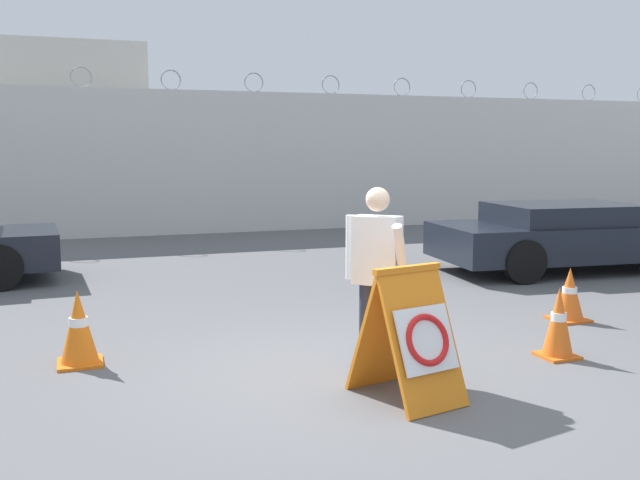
{
  "coord_description": "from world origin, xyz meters",
  "views": [
    {
      "loc": [
        -2.35,
        -5.7,
        2.05
      ],
      "look_at": [
        0.37,
        1.97,
        0.98
      ],
      "focal_mm": 40.0,
      "sensor_mm": 36.0,
      "label": 1
    }
  ],
  "objects_px": {
    "traffic_cone_near": "(558,323)",
    "traffic_cone_mid": "(79,328)",
    "barricade_sign": "(411,334)",
    "parked_car_far_side": "(572,235)",
    "traffic_cone_far": "(569,295)",
    "security_guard": "(377,270)"
  },
  "relations": [
    {
      "from": "barricade_sign",
      "to": "traffic_cone_mid",
      "type": "height_order",
      "value": "barricade_sign"
    },
    {
      "from": "traffic_cone_mid",
      "to": "traffic_cone_far",
      "type": "height_order",
      "value": "traffic_cone_mid"
    },
    {
      "from": "security_guard",
      "to": "traffic_cone_near",
      "type": "xyz_separation_m",
      "value": [
        1.84,
        -0.23,
        -0.59
      ]
    },
    {
      "from": "parked_car_far_side",
      "to": "barricade_sign",
      "type": "bearing_deg",
      "value": -134.02
    },
    {
      "from": "barricade_sign",
      "to": "security_guard",
      "type": "xyz_separation_m",
      "value": [
        0.05,
        0.8,
        0.39
      ]
    },
    {
      "from": "parked_car_far_side",
      "to": "traffic_cone_mid",
      "type": "bearing_deg",
      "value": -155.85
    },
    {
      "from": "traffic_cone_near",
      "to": "traffic_cone_mid",
      "type": "distance_m",
      "value": 4.61
    },
    {
      "from": "barricade_sign",
      "to": "traffic_cone_near",
      "type": "distance_m",
      "value": 1.99
    },
    {
      "from": "traffic_cone_near",
      "to": "parked_car_far_side",
      "type": "height_order",
      "value": "parked_car_far_side"
    },
    {
      "from": "security_guard",
      "to": "traffic_cone_mid",
      "type": "height_order",
      "value": "security_guard"
    },
    {
      "from": "traffic_cone_far",
      "to": "barricade_sign",
      "type": "bearing_deg",
      "value": -149.39
    },
    {
      "from": "traffic_cone_near",
      "to": "parked_car_far_side",
      "type": "distance_m",
      "value": 5.3
    },
    {
      "from": "traffic_cone_far",
      "to": "security_guard",
      "type": "bearing_deg",
      "value": -161.74
    },
    {
      "from": "traffic_cone_far",
      "to": "parked_car_far_side",
      "type": "relative_size",
      "value": 0.13
    },
    {
      "from": "security_guard",
      "to": "traffic_cone_near",
      "type": "distance_m",
      "value": 1.95
    },
    {
      "from": "barricade_sign",
      "to": "parked_car_far_side",
      "type": "height_order",
      "value": "parked_car_far_side"
    },
    {
      "from": "barricade_sign",
      "to": "parked_car_far_side",
      "type": "bearing_deg",
      "value": 28.45
    },
    {
      "from": "parked_car_far_side",
      "to": "traffic_cone_near",
      "type": "bearing_deg",
      "value": -125.19
    },
    {
      "from": "traffic_cone_near",
      "to": "traffic_cone_far",
      "type": "xyz_separation_m",
      "value": [
        1.09,
        1.19,
        -0.03
      ]
    },
    {
      "from": "barricade_sign",
      "to": "traffic_cone_mid",
      "type": "bearing_deg",
      "value": 130.51
    },
    {
      "from": "traffic_cone_near",
      "to": "parked_car_far_side",
      "type": "relative_size",
      "value": 0.15
    },
    {
      "from": "security_guard",
      "to": "traffic_cone_near",
      "type": "height_order",
      "value": "security_guard"
    }
  ]
}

